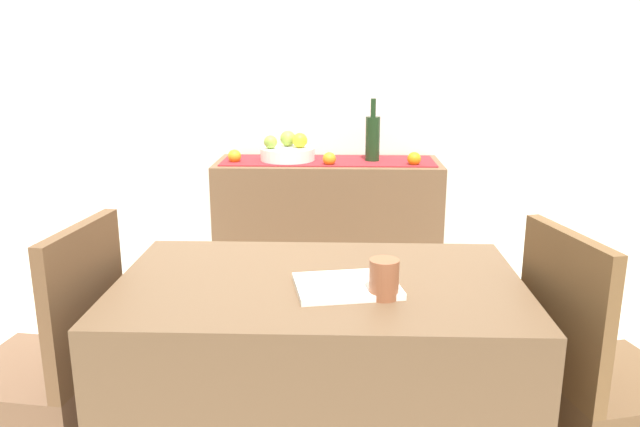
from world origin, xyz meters
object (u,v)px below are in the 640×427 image
dining_table (320,394)px  chair_near_window (49,419)px  wine_bottle (373,138)px  fruit_bowl (288,154)px  open_book (347,286)px  coffee_cup (384,279)px  sideboard_console (328,240)px

dining_table → chair_near_window: 0.85m
chair_near_window → dining_table: bearing=0.1°
wine_bottle → dining_table: wine_bottle is taller
fruit_bowl → open_book: size_ratio=0.98×
fruit_bowl → chair_near_window: (-0.63, -1.43, -0.60)m
fruit_bowl → coffee_cup: (0.39, -1.56, -0.08)m
sideboard_console → open_book: size_ratio=4.05×
sideboard_console → chair_near_window: (-0.84, -1.43, -0.15)m
sideboard_console → dining_table: (0.01, -1.43, -0.05)m
sideboard_console → fruit_bowl: size_ratio=4.15×
sideboard_console → fruit_bowl: (-0.21, 0.00, 0.45)m
sideboard_console → wine_bottle: bearing=0.0°
dining_table → open_book: open_book is taller
fruit_bowl → chair_near_window: size_ratio=0.30×
wine_bottle → open_book: bearing=-95.3°
wine_bottle → coffee_cup: (-0.04, -1.56, -0.16)m
coffee_cup → wine_bottle: bearing=88.5°
open_book → coffee_cup: 0.12m
fruit_bowl → chair_near_window: same height
fruit_bowl → coffee_cup: fruit_bowl is taller
dining_table → coffee_cup: 0.48m
fruit_bowl → wine_bottle: wine_bottle is taller
dining_table → chair_near_window: chair_near_window is taller
fruit_bowl → wine_bottle: 0.44m
open_book → dining_table: bearing=127.7°
dining_table → open_book: bearing=-41.4°
wine_bottle → chair_near_window: wine_bottle is taller
wine_bottle → fruit_bowl: bearing=-180.0°
sideboard_console → dining_table: bearing=-89.8°
coffee_cup → chair_near_window: chair_near_window is taller
dining_table → open_book: 0.39m
fruit_bowl → dining_table: 1.53m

